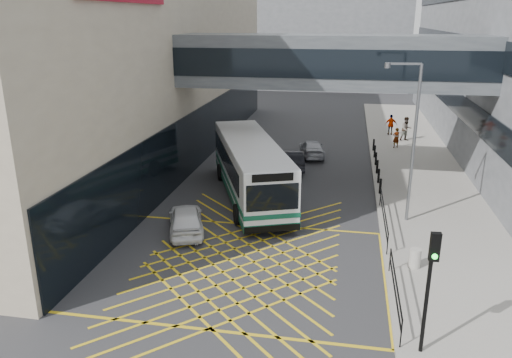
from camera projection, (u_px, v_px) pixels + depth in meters
The scene contains 18 objects.
ground at pixel (239, 267), 20.90m from camera, with size 120.00×120.00×0.00m, color #333335.
building_whsmith at pixel (45, 45), 36.49m from camera, with size 24.17×42.00×16.00m.
building_far at pixel (311, 24), 74.54m from camera, with size 28.00×16.00×18.00m, color slate.
skybridge at pixel (331, 61), 29.27m from camera, with size 20.00×4.10×3.00m.
pavement at pixel (418, 172), 33.34m from camera, with size 6.00×54.00×0.16m, color gray.
box_junction at pixel (239, 267), 20.90m from camera, with size 12.00×9.00×0.01m.
bus at pixel (250, 167), 28.60m from camera, with size 6.80×12.05×3.33m.
car_white at pixel (186, 219), 24.10m from camera, with size 1.77×4.33×1.38m, color silver.
car_dark at pixel (292, 160), 34.24m from camera, with size 1.59×4.07×1.27m, color black.
car_silver at pixel (312, 148), 37.29m from camera, with size 1.71×4.04×1.26m, color #9D9EA5.
traffic_light at pixel (430, 276), 14.48m from camera, with size 0.29×0.47×4.08m.
street_lamp at pixel (411, 134), 23.98m from camera, with size 1.78×0.39×7.81m.
litter_bin at pixel (415, 258), 20.43m from camera, with size 0.47×0.47×0.81m, color #ADA89E.
kerb_railings at pixel (388, 241), 21.23m from camera, with size 0.05×12.54×1.00m.
bollards at pixel (377, 163), 33.65m from camera, with size 0.14×10.14×0.90m.
pedestrian_a at pixel (396, 138), 39.08m from camera, with size 0.62×0.45×1.57m, color gray.
pedestrian_b at pixel (406, 129), 41.18m from camera, with size 0.96×0.56×1.97m, color gray.
pedestrian_c at pixel (391, 125), 43.31m from camera, with size 1.04×0.50×1.76m, color gray.
Camera 1 is at (4.13, -18.28, 10.00)m, focal length 35.00 mm.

